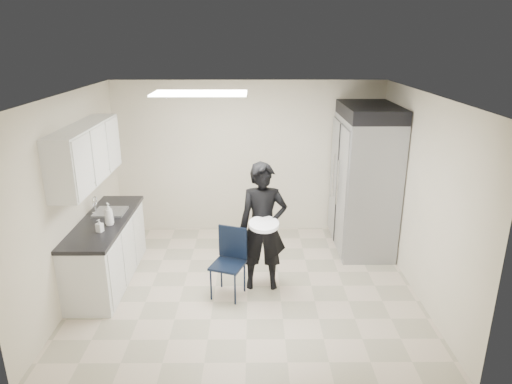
{
  "coord_description": "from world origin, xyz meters",
  "views": [
    {
      "loc": [
        0.08,
        -5.53,
        3.25
      ],
      "look_at": [
        0.12,
        0.2,
        1.3
      ],
      "focal_mm": 32.0,
      "sensor_mm": 36.0,
      "label": 1
    }
  ],
  "objects_px": {
    "commercial_fridge": "(364,185)",
    "folding_chair": "(228,265)",
    "lower_counter": "(107,252)",
    "man_tuxedo": "(263,227)"
  },
  "relations": [
    {
      "from": "lower_counter",
      "to": "man_tuxedo",
      "type": "bearing_deg",
      "value": -4.91
    },
    {
      "from": "commercial_fridge",
      "to": "man_tuxedo",
      "type": "distance_m",
      "value": 2.06
    },
    {
      "from": "commercial_fridge",
      "to": "folding_chair",
      "type": "height_order",
      "value": "commercial_fridge"
    },
    {
      "from": "folding_chair",
      "to": "man_tuxedo",
      "type": "xyz_separation_m",
      "value": [
        0.46,
        0.25,
        0.43
      ]
    },
    {
      "from": "lower_counter",
      "to": "folding_chair",
      "type": "relative_size",
      "value": 2.13
    },
    {
      "from": "commercial_fridge",
      "to": "man_tuxedo",
      "type": "height_order",
      "value": "commercial_fridge"
    },
    {
      "from": "folding_chair",
      "to": "man_tuxedo",
      "type": "distance_m",
      "value": 0.68
    },
    {
      "from": "lower_counter",
      "to": "folding_chair",
      "type": "height_order",
      "value": "folding_chair"
    },
    {
      "from": "folding_chair",
      "to": "man_tuxedo",
      "type": "height_order",
      "value": "man_tuxedo"
    },
    {
      "from": "commercial_fridge",
      "to": "folding_chair",
      "type": "bearing_deg",
      "value": -144.06
    }
  ]
}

